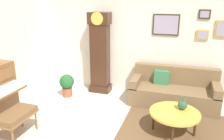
# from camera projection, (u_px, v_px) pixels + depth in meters

# --- Properties ---
(wall_back) EXTENTS (5.30, 0.13, 2.80)m
(wall_back) POSITION_uv_depth(u_px,v_px,m) (135.00, 38.00, 5.49)
(wall_back) COLOR silver
(wall_back) RESTS_ON ground_plane
(area_rug) EXTENTS (2.10, 1.50, 0.01)m
(area_rug) POSITION_uv_depth(u_px,v_px,m) (179.00, 128.00, 4.17)
(area_rug) COLOR brown
(area_rug) RESTS_ON ground_plane
(piano_bench) EXTENTS (0.42, 0.70, 0.48)m
(piano_bench) POSITION_uv_depth(u_px,v_px,m) (16.00, 116.00, 3.80)
(piano_bench) COLOR brown
(piano_bench) RESTS_ON ground_plane
(grandfather_clock) EXTENTS (0.52, 0.34, 2.03)m
(grandfather_clock) POSITION_uv_depth(u_px,v_px,m) (100.00, 55.00, 5.59)
(grandfather_clock) COLOR #3D2316
(grandfather_clock) RESTS_ON ground_plane
(couch) EXTENTS (1.90, 0.80, 0.84)m
(couch) POSITION_uv_depth(u_px,v_px,m) (174.00, 91.00, 5.08)
(couch) COLOR brown
(couch) RESTS_ON ground_plane
(coffee_table) EXTENTS (0.88, 0.88, 0.41)m
(coffee_table) POSITION_uv_depth(u_px,v_px,m) (175.00, 113.00, 3.93)
(coffee_table) COLOR gold
(coffee_table) RESTS_ON ground_plane
(green_jug) EXTENTS (0.17, 0.17, 0.24)m
(green_jug) POSITION_uv_depth(u_px,v_px,m) (183.00, 105.00, 3.99)
(green_jug) COLOR #234C33
(green_jug) RESTS_ON coffee_table
(potted_plant) EXTENTS (0.36, 0.36, 0.56)m
(potted_plant) POSITION_uv_depth(u_px,v_px,m) (67.00, 84.00, 5.48)
(potted_plant) COLOR #935138
(potted_plant) RESTS_ON ground_plane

